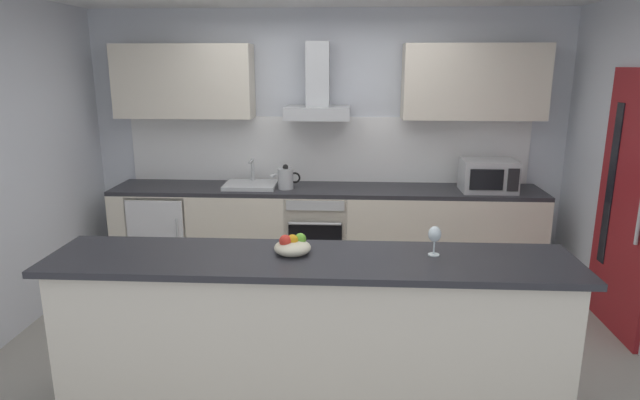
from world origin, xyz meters
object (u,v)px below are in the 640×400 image
(fruit_bowl, at_px, (292,246))
(wine_glass, at_px, (435,235))
(sink, at_px, (251,184))
(range_hood, at_px, (318,95))
(microwave, at_px, (488,176))
(refrigerator, at_px, (166,232))
(kettle, at_px, (286,178))
(oven, at_px, (317,231))

(fruit_bowl, bearing_deg, wine_glass, 1.11)
(sink, xyz_separation_m, range_hood, (0.65, 0.12, 0.86))
(range_hood, xyz_separation_m, fruit_bowl, (-0.02, -2.19, -0.77))
(microwave, bearing_deg, sink, 179.02)
(microwave, bearing_deg, fruit_bowl, -128.89)
(wine_glass, bearing_deg, range_hood, 110.57)
(refrigerator, xyz_separation_m, fruit_bowl, (1.51, -2.06, 0.60))
(refrigerator, distance_m, kettle, 1.36)
(microwave, bearing_deg, refrigerator, 179.54)
(oven, distance_m, microwave, 1.73)
(oven, bearing_deg, wine_glass, -68.24)
(range_hood, bearing_deg, microwave, -5.54)
(refrigerator, distance_m, sink, 1.01)
(refrigerator, height_order, kettle, kettle)
(fruit_bowl, bearing_deg, range_hood, 89.50)
(oven, height_order, range_hood, range_hood)
(microwave, distance_m, kettle, 1.92)
(sink, bearing_deg, range_hood, 10.32)
(range_hood, bearing_deg, wine_glass, -69.43)
(microwave, xyz_separation_m, wine_glass, (-0.81, -2.02, 0.05))
(wine_glass, height_order, fruit_bowl, wine_glass)
(oven, xyz_separation_m, fruit_bowl, (-0.02, -2.07, 0.56))
(refrigerator, distance_m, range_hood, 2.05)
(wine_glass, bearing_deg, microwave, 68.25)
(kettle, relative_size, range_hood, 0.40)
(refrigerator, xyz_separation_m, sink, (0.88, 0.01, 0.50))
(oven, relative_size, range_hood, 1.11)
(microwave, relative_size, wine_glass, 2.81)
(oven, bearing_deg, refrigerator, -179.90)
(sink, xyz_separation_m, wine_glass, (1.47, -2.06, 0.17))
(microwave, xyz_separation_m, range_hood, (-1.62, 0.16, 0.74))
(wine_glass, relative_size, fruit_bowl, 0.81)
(refrigerator, height_order, microwave, microwave)
(refrigerator, bearing_deg, fruit_bowl, -53.76)
(wine_glass, bearing_deg, fruit_bowl, -178.89)
(kettle, bearing_deg, oven, 6.41)
(fruit_bowl, bearing_deg, refrigerator, 126.24)
(sink, distance_m, range_hood, 1.08)
(oven, xyz_separation_m, range_hood, (0.00, 0.13, 1.33))
(oven, distance_m, refrigerator, 1.53)
(microwave, distance_m, range_hood, 1.79)
(oven, xyz_separation_m, refrigerator, (-1.53, -0.00, -0.03))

